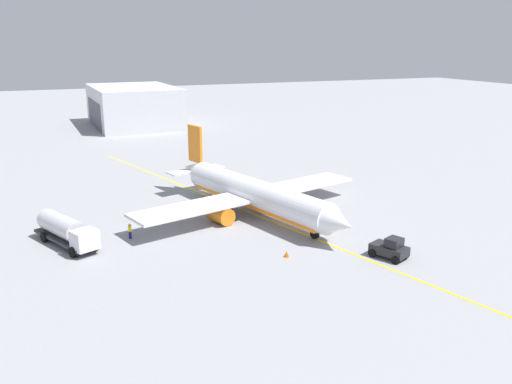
# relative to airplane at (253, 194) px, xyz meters

# --- Properties ---
(ground_plane) EXTENTS (400.00, 400.00, 0.00)m
(ground_plane) POSITION_rel_airplane_xyz_m (0.50, 0.14, -2.60)
(ground_plane) COLOR #939399
(airplane) EXTENTS (32.52, 31.96, 9.54)m
(airplane) POSITION_rel_airplane_xyz_m (0.00, 0.00, 0.00)
(airplane) COLOR white
(airplane) RESTS_ON ground
(fuel_tanker) EXTENTS (10.12, 6.27, 3.15)m
(fuel_tanker) POSITION_rel_airplane_xyz_m (2.32, -22.32, -0.88)
(fuel_tanker) COLOR #2D2D33
(fuel_tanker) RESTS_ON ground
(pushback_tug) EXTENTS (4.10, 3.47, 2.20)m
(pushback_tug) POSITION_rel_airplane_xyz_m (18.28, 7.27, -1.59)
(pushback_tug) COLOR #232328
(pushback_tug) RESTS_ON ground
(refueling_worker) EXTENTS (0.57, 0.44, 1.71)m
(refueling_worker) POSITION_rel_airplane_xyz_m (2.72, -15.78, -1.77)
(refueling_worker) COLOR navy
(refueling_worker) RESTS_ON ground
(safety_cone_nose) EXTENTS (0.57, 0.57, 0.64)m
(safety_cone_nose) POSITION_rel_airplane_xyz_m (14.09, -2.16, -2.28)
(safety_cone_nose) COLOR #F2590F
(safety_cone_nose) RESTS_ON ground
(distant_hangar) EXTENTS (30.24, 20.38, 9.85)m
(distant_hangar) POSITION_rel_airplane_xyz_m (-79.95, -0.30, 2.33)
(distant_hangar) COLOR silver
(distant_hangar) RESTS_ON ground
(taxi_line_marking) EXTENTS (86.52, 24.14, 0.01)m
(taxi_line_marking) POSITION_rel_airplane_xyz_m (0.50, 0.14, -2.59)
(taxi_line_marking) COLOR yellow
(taxi_line_marking) RESTS_ON ground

